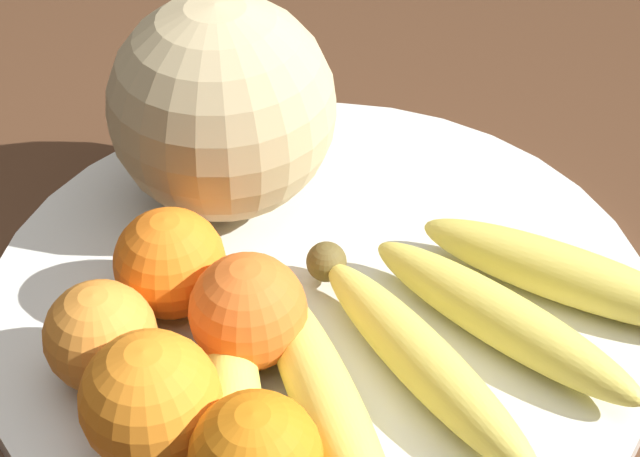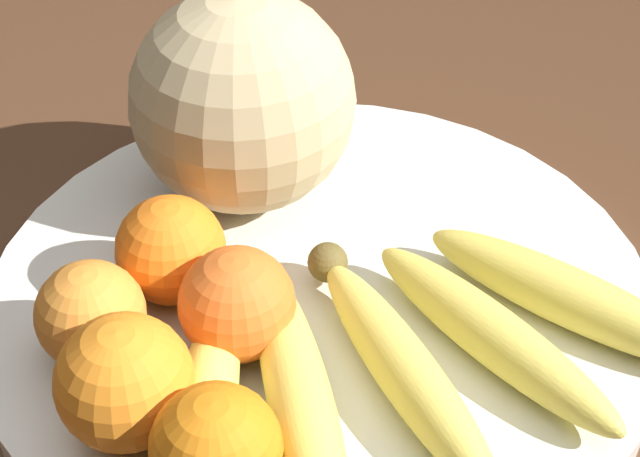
# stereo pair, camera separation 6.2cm
# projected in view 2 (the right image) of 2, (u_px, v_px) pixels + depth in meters

# --- Properties ---
(kitchen_table) EXTENTS (1.65, 1.07, 0.72)m
(kitchen_table) POSITION_uv_depth(u_px,v_px,m) (306.00, 376.00, 0.73)
(kitchen_table) COLOR #4C301E
(kitchen_table) RESTS_ON ground_plane
(fruit_bowl) EXTENTS (0.41, 0.41, 0.02)m
(fruit_bowl) POSITION_uv_depth(u_px,v_px,m) (320.00, 300.00, 0.66)
(fruit_bowl) COLOR silver
(fruit_bowl) RESTS_ON kitchen_table
(melon) EXTENTS (0.15, 0.15, 0.15)m
(melon) POSITION_uv_depth(u_px,v_px,m) (242.00, 101.00, 0.69)
(melon) COLOR tan
(melon) RESTS_ON fruit_bowl
(banana_bunch) EXTENTS (0.31, 0.27, 0.04)m
(banana_bunch) POSITION_uv_depth(u_px,v_px,m) (399.00, 364.00, 0.59)
(banana_bunch) COLOR brown
(banana_bunch) RESTS_ON fruit_bowl
(orange_front_left) EXTENTS (0.07, 0.07, 0.07)m
(orange_front_left) POSITION_uv_depth(u_px,v_px,m) (171.00, 250.00, 0.64)
(orange_front_left) COLOR orange
(orange_front_left) RESTS_ON fruit_bowl
(orange_front_right) EXTENTS (0.07, 0.07, 0.07)m
(orange_front_right) POSITION_uv_depth(u_px,v_px,m) (216.00, 448.00, 0.52)
(orange_front_right) COLOR orange
(orange_front_right) RESTS_ON fruit_bowl
(orange_mid_center) EXTENTS (0.06, 0.06, 0.06)m
(orange_mid_center) POSITION_uv_depth(u_px,v_px,m) (91.00, 315.00, 0.60)
(orange_mid_center) COLOR orange
(orange_mid_center) RESTS_ON fruit_bowl
(orange_back_left) EXTENTS (0.07, 0.07, 0.07)m
(orange_back_left) POSITION_uv_depth(u_px,v_px,m) (125.00, 382.00, 0.55)
(orange_back_left) COLOR orange
(orange_back_left) RESTS_ON fruit_bowl
(orange_back_right) EXTENTS (0.07, 0.07, 0.07)m
(orange_back_right) POSITION_uv_depth(u_px,v_px,m) (237.00, 304.00, 0.60)
(orange_back_right) COLOR orange
(orange_back_right) RESTS_ON fruit_bowl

